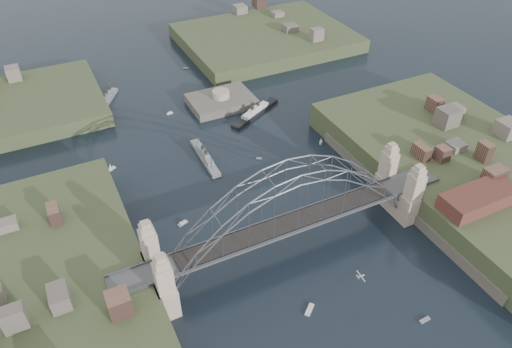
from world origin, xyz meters
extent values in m
plane|color=black|center=(0.00, 0.00, 0.00)|extent=(500.00, 500.00, 0.00)
cube|color=#49494C|center=(0.00, 0.00, 8.00)|extent=(84.00, 6.00, 0.70)
cube|color=#4E5259|center=(0.00, -3.00, 8.55)|extent=(84.00, 0.25, 0.50)
cube|color=#4E5259|center=(0.00, 3.00, 8.55)|extent=(84.00, 0.25, 0.50)
cube|color=black|center=(0.00, 0.00, 8.55)|extent=(55.20, 5.20, 0.35)
cube|color=tan|center=(-31.50, -5.00, 8.85)|extent=(3.40, 3.40, 17.70)
cube|color=tan|center=(-31.50, 5.00, 8.85)|extent=(3.40, 3.40, 17.70)
cube|color=tan|center=(31.50, -5.00, 8.85)|extent=(3.40, 3.40, 17.70)
cube|color=tan|center=(31.50, 5.00, 8.85)|extent=(3.40, 3.40, 17.70)
cube|color=tan|center=(-31.50, 0.00, 4.00)|extent=(4.08, 13.80, 8.00)
cube|color=tan|center=(31.50, 0.00, 4.00)|extent=(4.08, 13.80, 8.00)
cube|color=#3A4527|center=(-58.00, 0.00, 2.00)|extent=(50.00, 90.00, 12.00)
cube|color=#524D42|center=(-35.50, 0.00, 1.00)|extent=(6.00, 70.00, 4.00)
cube|color=#3A4527|center=(58.00, 0.00, 2.00)|extent=(50.00, 90.00, 12.00)
cube|color=#524D42|center=(35.50, 0.00, 1.00)|extent=(6.00, 70.00, 4.00)
cube|color=#3A4527|center=(-55.00, 95.00, 0.50)|extent=(60.00, 45.00, 9.00)
cube|color=#3A4527|center=(50.00, 110.00, 0.75)|extent=(70.00, 55.00, 9.50)
cube|color=#524D42|center=(12.00, 70.00, -0.50)|extent=(22.00, 16.00, 7.00)
cylinder|color=tan|center=(12.00, 70.00, 4.20)|extent=(6.00, 6.00, 2.40)
cube|color=#592D26|center=(44.00, -14.00, 10.00)|extent=(20.00, 8.00, 4.00)
cube|color=#49494C|center=(39.00, -28.00, 0.70)|extent=(4.00, 22.00, 1.40)
cube|color=gray|center=(-5.06, 42.22, 0.43)|extent=(3.00, 19.57, 1.73)
cube|color=gray|center=(-5.06, 42.22, 1.73)|extent=(2.17, 10.77, 1.30)
cube|color=gray|center=(-5.06, 42.22, 2.71)|extent=(1.53, 4.91, 0.87)
cylinder|color=black|center=(-5.09, 40.85, 3.47)|extent=(0.94, 0.94, 1.73)
cylinder|color=black|center=(-5.03, 43.58, 3.47)|extent=(0.94, 0.94, 1.73)
cylinder|color=#4E5259|center=(-5.18, 36.36, 3.25)|extent=(0.17, 0.17, 4.34)
cylinder|color=#4E5259|center=(-4.94, 48.07, 3.25)|extent=(0.17, 0.17, 4.34)
cube|color=gray|center=(-23.74, 89.59, 0.42)|extent=(10.87, 15.43, 1.68)
cube|color=gray|center=(-23.74, 89.59, 1.68)|extent=(6.37, 8.73, 1.26)
cube|color=gray|center=(-23.74, 89.59, 2.62)|extent=(3.30, 4.23, 0.84)
cylinder|color=black|center=(-24.37, 88.59, 3.35)|extent=(0.83, 0.83, 1.68)
cylinder|color=black|center=(-23.12, 90.58, 3.35)|extent=(0.83, 0.83, 1.68)
cylinder|color=#4E5259|center=(-26.42, 85.33, 3.14)|extent=(0.17, 0.17, 4.19)
cylinder|color=#4E5259|center=(-21.07, 93.85, 3.14)|extent=(0.17, 0.17, 4.19)
cube|color=black|center=(19.69, 58.60, 0.42)|extent=(21.70, 13.47, 1.67)
cube|color=silver|center=(19.69, 58.60, 1.67)|extent=(12.23, 7.96, 1.25)
cube|color=silver|center=(19.69, 58.60, 2.60)|extent=(5.86, 4.20, 0.83)
cylinder|color=black|center=(18.28, 57.85, 3.33)|extent=(1.12, 1.12, 1.67)
cylinder|color=black|center=(21.11, 59.35, 3.33)|extent=(1.12, 1.12, 1.67)
cylinder|color=#4E5259|center=(13.62, 55.39, 3.12)|extent=(0.17, 0.17, 4.16)
cylinder|color=#4E5259|center=(25.76, 61.82, 3.12)|extent=(0.17, 0.17, 4.16)
cube|color=#B4B6BB|center=(6.31, -18.87, 6.74)|extent=(1.65, 0.40, 0.29)
cube|color=#B4B6BB|center=(6.31, -18.87, 6.80)|extent=(0.49, 3.28, 0.06)
cube|color=#B4B6BB|center=(5.49, -18.81, 6.90)|extent=(0.23, 1.03, 0.36)
cube|color=silver|center=(-20.22, 19.13, 0.15)|extent=(2.95, 1.69, 0.45)
cube|color=silver|center=(-20.22, 19.13, 0.55)|extent=(1.83, 1.23, 0.40)
cylinder|color=black|center=(-20.22, 19.13, 1.00)|extent=(0.16, 0.16, 0.70)
cube|color=silver|center=(9.63, 35.47, 0.15)|extent=(1.72, 1.24, 0.45)
cube|color=silver|center=(-4.80, -17.39, 0.15)|extent=(3.17, 2.87, 0.45)
cube|color=silver|center=(30.70, 34.30, 0.15)|extent=(2.11, 2.20, 0.45)
cylinder|color=#4E5259|center=(30.70, 34.30, 1.20)|extent=(0.08, 0.08, 2.20)
cone|color=silver|center=(30.70, 34.30, 1.20)|extent=(1.58, 1.59, 1.92)
cube|color=silver|center=(-31.57, 49.82, 0.15)|extent=(3.11, 2.22, 0.45)
cylinder|color=#4E5259|center=(-31.57, 49.82, 1.20)|extent=(0.08, 0.08, 2.20)
cone|color=silver|center=(-31.57, 49.82, 1.20)|extent=(1.56, 1.45, 1.92)
cube|color=silver|center=(-4.76, 47.88, 0.15)|extent=(1.51, 1.42, 0.45)
cube|color=silver|center=(15.36, -30.18, 0.15)|extent=(2.57, 0.93, 0.45)
cube|color=silver|center=(-6.32, 72.15, 0.15)|extent=(2.24, 0.98, 0.45)
cube|color=silver|center=(-6.32, 72.15, 0.55)|extent=(1.37, 0.77, 0.40)
cylinder|color=black|center=(-6.32, 72.15, 1.00)|extent=(0.16, 0.16, 0.70)
cube|color=silver|center=(31.63, 15.30, 0.15)|extent=(2.18, 1.70, 0.45)
cube|color=silver|center=(10.28, 102.41, 0.15)|extent=(2.11, 1.43, 0.45)
camera|label=1|loc=(-41.99, -67.27, 85.53)|focal=33.49mm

